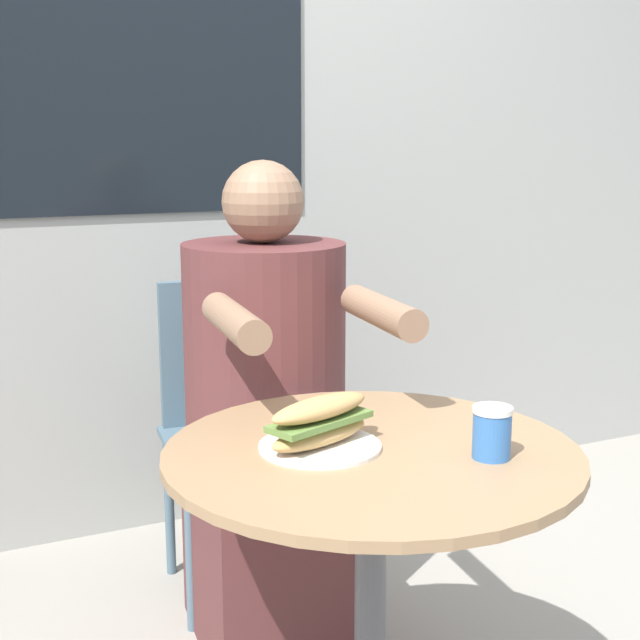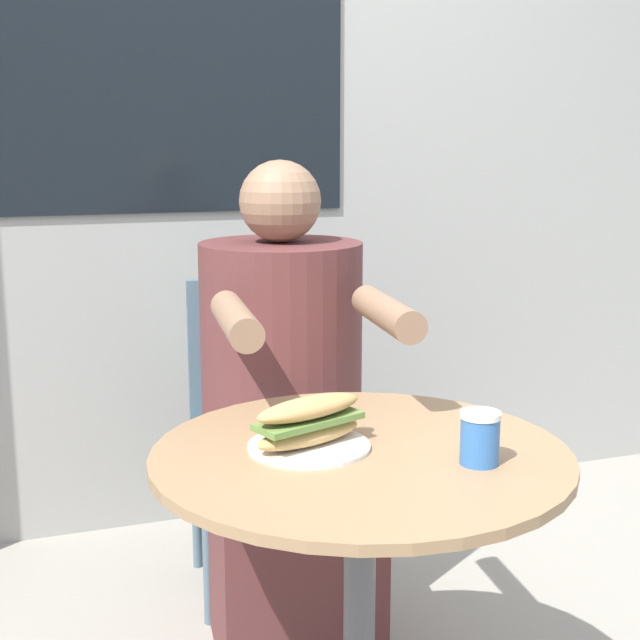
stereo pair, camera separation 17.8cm
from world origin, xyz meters
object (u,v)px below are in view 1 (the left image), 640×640
at_px(cafe_table, 371,543).
at_px(drink_cup, 492,432).
at_px(seated_diner, 270,444).
at_px(diner_chair, 228,405).
at_px(sandwich_on_plate, 320,427).

relative_size(cafe_table, drink_cup, 8.17).
bearing_deg(cafe_table, seated_diner, 86.12).
bearing_deg(drink_cup, diner_chair, 96.06).
bearing_deg(sandwich_on_plate, cafe_table, -27.52).
xyz_separation_m(sandwich_on_plate, drink_cup, (0.25, -0.17, 0.01)).
relative_size(seated_diner, sandwich_on_plate, 5.12).
xyz_separation_m(cafe_table, diner_chair, (0.06, 0.94, 0.00)).
height_order(cafe_table, drink_cup, drink_cup).
xyz_separation_m(seated_diner, drink_cup, (0.13, -0.72, 0.23)).
relative_size(cafe_table, seated_diner, 0.63).
distance_m(sandwich_on_plate, drink_cup, 0.31).
relative_size(cafe_table, sandwich_on_plate, 3.24).
bearing_deg(sandwich_on_plate, seated_diner, 77.21).
bearing_deg(cafe_table, drink_cup, -37.58).
xyz_separation_m(diner_chair, seated_diner, (-0.02, -0.35, -0.00)).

